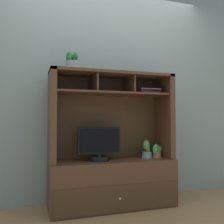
{
  "coord_description": "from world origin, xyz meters",
  "views": [
    {
      "loc": [
        -0.86,
        -2.64,
        0.92
      ],
      "look_at": [
        0.0,
        0.0,
        1.02
      ],
      "focal_mm": 40.75,
      "sensor_mm": 36.0,
      "label": 1
    }
  ],
  "objects": [
    {
      "name": "magazine_stack_left",
      "position": [
        0.44,
        0.04,
        1.26
      ],
      "size": [
        0.33,
        0.29,
        0.06
      ],
      "color": "gray",
      "rests_on": "media_console"
    },
    {
      "name": "potted_succulent",
      "position": [
        -0.44,
        -0.01,
        1.53
      ],
      "size": [
        0.17,
        0.17,
        0.21
      ],
      "color": "#869997",
      "rests_on": "media_console"
    },
    {
      "name": "media_console",
      "position": [
        0.0,
        0.01,
        0.44
      ],
      "size": [
        1.34,
        0.51,
        1.44
      ],
      "color": "#4F3221",
      "rests_on": "ground"
    },
    {
      "name": "floor_plane",
      "position": [
        0.0,
        0.0,
        -0.01
      ],
      "size": [
        6.0,
        6.0,
        0.02
      ],
      "primitive_type": "cube",
      "color": "#97724A",
      "rests_on": "ground"
    },
    {
      "name": "potted_orchid",
      "position": [
        0.42,
        0.0,
        0.58
      ],
      "size": [
        0.13,
        0.13,
        0.2
      ],
      "color": "#87A299",
      "rests_on": "media_console"
    },
    {
      "name": "tv_monitor",
      "position": [
        -0.15,
        -0.04,
        0.66
      ],
      "size": [
        0.46,
        0.2,
        0.36
      ],
      "color": "black",
      "rests_on": "media_console"
    },
    {
      "name": "potted_fern",
      "position": [
        0.54,
        -0.01,
        0.57
      ],
      "size": [
        0.12,
        0.12,
        0.16
      ],
      "color": "#A97643",
      "rests_on": "media_console"
    },
    {
      "name": "back_wall",
      "position": [
        0.0,
        0.27,
        1.4
      ],
      "size": [
        6.0,
        0.02,
        2.8
      ],
      "primitive_type": "cube",
      "color": "gray",
      "rests_on": "ground"
    }
  ]
}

